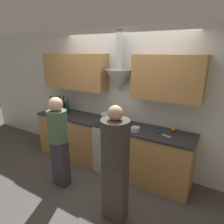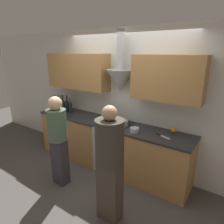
# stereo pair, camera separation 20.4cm
# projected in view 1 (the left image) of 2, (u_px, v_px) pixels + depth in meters

# --- Properties ---
(ground_plane) EXTENTS (12.00, 12.00, 0.00)m
(ground_plane) POSITION_uv_depth(u_px,v_px,m) (106.00, 176.00, 3.66)
(ground_plane) COLOR #4C4744
(wall_back) EXTENTS (8.40, 0.51, 2.60)m
(wall_back) POSITION_uv_depth(u_px,v_px,m) (119.00, 91.00, 3.74)
(wall_back) COLOR silver
(wall_back) RESTS_ON ground_plane
(counter_left) EXTENTS (1.48, 0.62, 0.92)m
(counter_left) POSITION_uv_depth(u_px,v_px,m) (74.00, 135.00, 4.30)
(counter_left) COLOR #B27F47
(counter_left) RESTS_ON ground_plane
(counter_right) EXTENTS (1.13, 0.62, 0.92)m
(counter_right) POSITION_uv_depth(u_px,v_px,m) (158.00, 158.00, 3.37)
(counter_right) COLOR #B27F47
(counter_right) RESTS_ON ground_plane
(stove_range) EXTENTS (0.60, 0.60, 0.92)m
(stove_range) POSITION_uv_depth(u_px,v_px,m) (115.00, 146.00, 3.79)
(stove_range) COLOR #B7BABC
(stove_range) RESTS_ON ground_plane
(wine_bottle_0) EXTENTS (0.08, 0.08, 0.32)m
(wine_bottle_0) POSITION_uv_depth(u_px,v_px,m) (51.00, 104.00, 4.47)
(wine_bottle_0) COLOR black
(wine_bottle_0) RESTS_ON counter_left
(wine_bottle_1) EXTENTS (0.07, 0.07, 0.34)m
(wine_bottle_1) POSITION_uv_depth(u_px,v_px,m) (55.00, 104.00, 4.43)
(wine_bottle_1) COLOR black
(wine_bottle_1) RESTS_ON counter_left
(wine_bottle_2) EXTENTS (0.07, 0.07, 0.34)m
(wine_bottle_2) POSITION_uv_depth(u_px,v_px,m) (58.00, 105.00, 4.38)
(wine_bottle_2) COLOR black
(wine_bottle_2) RESTS_ON counter_left
(wine_bottle_3) EXTENTS (0.08, 0.08, 0.35)m
(wine_bottle_3) POSITION_uv_depth(u_px,v_px,m) (60.00, 105.00, 4.33)
(wine_bottle_3) COLOR black
(wine_bottle_3) RESTS_ON counter_left
(wine_bottle_4) EXTENTS (0.08, 0.08, 0.35)m
(wine_bottle_4) POSITION_uv_depth(u_px,v_px,m) (64.00, 106.00, 4.29)
(wine_bottle_4) COLOR black
(wine_bottle_4) RESTS_ON counter_left
(wine_bottle_5) EXTENTS (0.07, 0.07, 0.32)m
(wine_bottle_5) POSITION_uv_depth(u_px,v_px,m) (68.00, 107.00, 4.24)
(wine_bottle_5) COLOR black
(wine_bottle_5) RESTS_ON counter_left
(stock_pot) EXTENTS (0.27, 0.27, 0.18)m
(stock_pot) POSITION_uv_depth(u_px,v_px,m) (108.00, 118.00, 3.68)
(stock_pot) COLOR #B7BABC
(stock_pot) RESTS_ON stove_range
(mixing_bowl) EXTENTS (0.22, 0.22, 0.09)m
(mixing_bowl) POSITION_uv_depth(u_px,v_px,m) (122.00, 123.00, 3.58)
(mixing_bowl) COLOR #B7BABC
(mixing_bowl) RESTS_ON stove_range
(orange_fruit) EXTENTS (0.09, 0.09, 0.09)m
(orange_fruit) POSITION_uv_depth(u_px,v_px,m) (174.00, 129.00, 3.30)
(orange_fruit) COLOR orange
(orange_fruit) RESTS_ON counter_right
(saucepan) EXTENTS (0.15, 0.15, 0.07)m
(saucepan) POSITION_uv_depth(u_px,v_px,m) (135.00, 129.00, 3.30)
(saucepan) COLOR #B7BABC
(saucepan) RESTS_ON counter_right
(chefs_knife) EXTENTS (0.26, 0.12, 0.01)m
(chefs_knife) POSITION_uv_depth(u_px,v_px,m) (164.00, 135.00, 3.16)
(chefs_knife) COLOR silver
(chefs_knife) RESTS_ON counter_right
(person_foreground_left) EXTENTS (0.31, 0.31, 1.53)m
(person_foreground_left) POSITION_uv_depth(u_px,v_px,m) (59.00, 138.00, 3.20)
(person_foreground_left) COLOR #38333D
(person_foreground_left) RESTS_ON ground_plane
(person_foreground_right) EXTENTS (0.36, 0.36, 1.60)m
(person_foreground_right) POSITION_uv_depth(u_px,v_px,m) (115.00, 161.00, 2.51)
(person_foreground_right) COLOR #473D33
(person_foreground_right) RESTS_ON ground_plane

